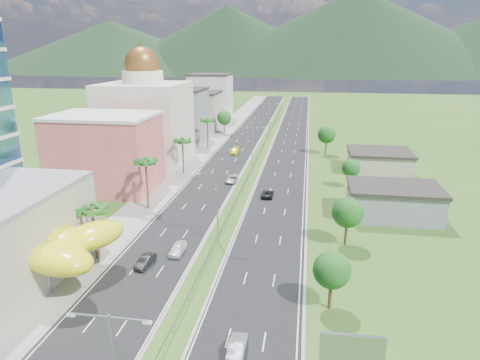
% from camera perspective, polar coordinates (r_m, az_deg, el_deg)
% --- Properties ---
extents(ground, '(500.00, 500.00, 0.00)m').
position_cam_1_polar(ground, '(56.99, -5.08, -12.47)').
color(ground, '#2D5119').
rests_on(ground, ground).
extents(road_left, '(11.00, 260.00, 0.04)m').
position_cam_1_polar(road_left, '(142.24, 0.70, 5.69)').
color(road_left, black).
rests_on(road_left, ground).
extents(road_right, '(11.00, 260.00, 0.04)m').
position_cam_1_polar(road_right, '(140.91, 6.77, 5.47)').
color(road_right, black).
rests_on(road_right, ground).
extents(sidewalk_left, '(7.00, 260.00, 0.12)m').
position_cam_1_polar(sidewalk_left, '(143.88, -3.07, 5.82)').
color(sidewalk_left, gray).
rests_on(sidewalk_left, ground).
extents(median_guardrail, '(0.10, 216.06, 0.76)m').
position_cam_1_polar(median_guardrail, '(123.73, 2.94, 4.23)').
color(median_guardrail, gray).
rests_on(median_guardrail, ground).
extents(streetlight_median_b, '(6.04, 0.25, 11.00)m').
position_cam_1_polar(streetlight_median_b, '(63.05, -3.06, -2.69)').
color(streetlight_median_b, gray).
rests_on(streetlight_median_b, ground).
extents(streetlight_median_c, '(6.04, 0.25, 11.00)m').
position_cam_1_polar(streetlight_median_c, '(101.07, 1.64, 4.89)').
color(streetlight_median_c, gray).
rests_on(streetlight_median_c, ground).
extents(streetlight_median_d, '(6.04, 0.25, 11.00)m').
position_cam_1_polar(streetlight_median_d, '(145.13, 3.96, 8.58)').
color(streetlight_median_d, gray).
rests_on(streetlight_median_d, ground).
extents(streetlight_median_e, '(6.04, 0.25, 11.00)m').
position_cam_1_polar(streetlight_median_e, '(189.63, 5.21, 10.54)').
color(streetlight_median_e, gray).
rests_on(streetlight_median_e, ground).
extents(lime_canopy, '(18.00, 15.00, 7.40)m').
position_cam_1_polar(lime_canopy, '(59.39, -25.45, -7.53)').
color(lime_canopy, yellow).
rests_on(lime_canopy, ground).
extents(pink_shophouse, '(20.00, 15.00, 15.00)m').
position_cam_1_polar(pink_shophouse, '(92.02, -17.47, 3.37)').
color(pink_shophouse, '#C95258').
rests_on(pink_shophouse, ground).
extents(domed_building, '(20.00, 20.00, 28.70)m').
position_cam_1_polar(domed_building, '(111.96, -12.50, 8.09)').
color(domed_building, beige).
rests_on(domed_building, ground).
extents(midrise_grey, '(16.00, 15.00, 16.00)m').
position_cam_1_polar(midrise_grey, '(135.47, -8.19, 8.38)').
color(midrise_grey, gray).
rests_on(midrise_grey, ground).
extents(midrise_beige, '(16.00, 15.00, 13.00)m').
position_cam_1_polar(midrise_beige, '(156.63, -5.81, 9.06)').
color(midrise_beige, '#B4A994').
rests_on(midrise_beige, ground).
extents(midrise_white, '(16.00, 15.00, 18.00)m').
position_cam_1_polar(midrise_white, '(178.49, -3.95, 10.89)').
color(midrise_white, silver).
rests_on(midrise_white, ground).
extents(billboard, '(5.20, 0.35, 6.20)m').
position_cam_1_polar(billboard, '(38.43, 14.67, -21.48)').
color(billboard, gray).
rests_on(billboard, ground).
extents(shed_near, '(15.00, 10.00, 5.00)m').
position_cam_1_polar(shed_near, '(78.86, 19.77, -2.88)').
color(shed_near, gray).
rests_on(shed_near, ground).
extents(shed_far, '(14.00, 12.00, 4.40)m').
position_cam_1_polar(shed_far, '(107.61, 18.04, 2.31)').
color(shed_far, '#B4A994').
rests_on(shed_far, ground).
extents(palm_tree_b, '(3.60, 3.60, 8.10)m').
position_cam_1_polar(palm_tree_b, '(61.06, -19.09, -4.01)').
color(palm_tree_b, '#47301C').
rests_on(palm_tree_b, ground).
extents(palm_tree_c, '(3.60, 3.60, 9.60)m').
position_cam_1_polar(palm_tree_c, '(77.91, -12.46, 2.13)').
color(palm_tree_c, '#47301C').
rests_on(palm_tree_c, ground).
extents(palm_tree_d, '(3.60, 3.60, 8.60)m').
position_cam_1_polar(palm_tree_d, '(99.29, -7.67, 4.99)').
color(palm_tree_d, '#47301C').
rests_on(palm_tree_d, ground).
extents(palm_tree_e, '(3.60, 3.60, 9.40)m').
position_cam_1_polar(palm_tree_e, '(122.89, -4.38, 7.77)').
color(palm_tree_e, '#47301C').
rests_on(palm_tree_e, ground).
extents(leafy_tree_lfar, '(4.90, 4.90, 8.05)m').
position_cam_1_polar(leafy_tree_lfar, '(147.46, -2.12, 8.28)').
color(leafy_tree_lfar, '#47301C').
rests_on(leafy_tree_lfar, ground).
extents(leafy_tree_ra, '(4.20, 4.20, 6.90)m').
position_cam_1_polar(leafy_tree_ra, '(49.01, 12.15, -11.68)').
color(leafy_tree_ra, '#47301C').
rests_on(leafy_tree_ra, ground).
extents(leafy_tree_rb, '(4.55, 4.55, 7.47)m').
position_cam_1_polar(leafy_tree_rb, '(64.53, 14.14, -4.23)').
color(leafy_tree_rb, '#47301C').
rests_on(leafy_tree_rb, ground).
extents(leafy_tree_rc, '(3.85, 3.85, 6.33)m').
position_cam_1_polar(leafy_tree_rc, '(91.62, 14.58, 1.53)').
color(leafy_tree_rc, '#47301C').
rests_on(leafy_tree_rc, ground).
extents(leafy_tree_rd, '(4.90, 4.90, 8.05)m').
position_cam_1_polar(leafy_tree_rd, '(120.25, 11.47, 5.95)').
color(leafy_tree_rd, '#47301C').
rests_on(leafy_tree_rd, ground).
extents(mountain_ridge, '(860.00, 140.00, 90.00)m').
position_cam_1_polar(mountain_ridge, '(501.05, 14.81, 13.29)').
color(mountain_ridge, black).
rests_on(mountain_ridge, ground).
extents(car_white_near_left, '(1.93, 4.44, 1.49)m').
position_cam_1_polar(car_white_near_left, '(62.38, -8.32, -9.03)').
color(car_white_near_left, white).
rests_on(car_white_near_left, road_left).
extents(car_dark_left, '(1.94, 4.28, 1.36)m').
position_cam_1_polar(car_dark_left, '(59.89, -12.51, -10.51)').
color(car_dark_left, black).
rests_on(car_dark_left, road_left).
extents(car_silver_mid_left, '(2.39, 4.99, 1.37)m').
position_cam_1_polar(car_silver_mid_left, '(93.75, -1.10, 0.12)').
color(car_silver_mid_left, '#A5A7AD').
rests_on(car_silver_mid_left, road_left).
extents(car_yellow_far_left, '(2.19, 5.28, 1.53)m').
position_cam_1_polar(car_yellow_far_left, '(119.73, -0.69, 3.91)').
color(car_yellow_far_left, yellow).
rests_on(car_yellow_far_left, road_left).
extents(car_silver_right, '(1.60, 4.44, 1.46)m').
position_cam_1_polar(car_silver_right, '(43.91, -0.38, -21.31)').
color(car_silver_right, '#A8ACB0').
rests_on(car_silver_right, road_right).
extents(car_dark_far_right, '(2.24, 4.64, 1.27)m').
position_cam_1_polar(car_dark_far_right, '(84.67, 3.70, -1.83)').
color(car_dark_far_right, black).
rests_on(car_dark_far_right, road_right).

